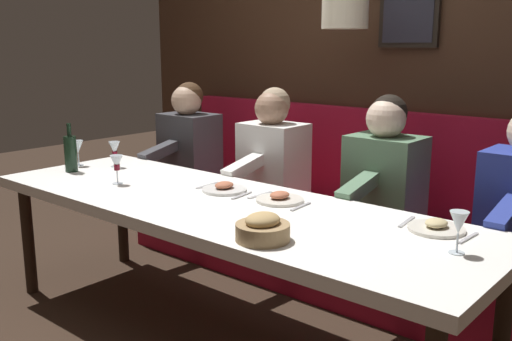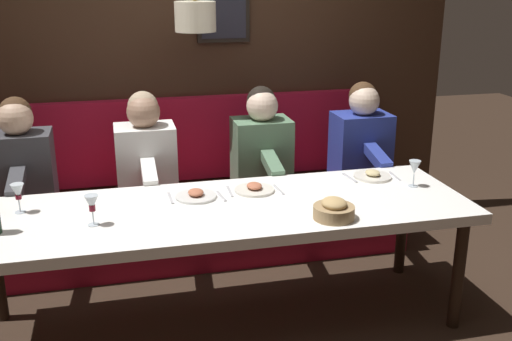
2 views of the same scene
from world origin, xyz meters
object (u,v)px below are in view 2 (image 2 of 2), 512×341
(diner_middle, at_px, (146,154))
(wine_glass_3, at_px, (18,193))
(wine_glass_1, at_px, (414,168))
(bread_bowl, at_px, (334,210))
(diner_nearest, at_px, (361,140))
(diner_near, at_px, (262,146))
(wine_glass_0, at_px, (92,204))
(dining_table, at_px, (224,216))
(diner_far, at_px, (21,162))

(diner_middle, height_order, wine_glass_3, diner_middle)
(diner_middle, relative_size, wine_glass_1, 4.82)
(wine_glass_3, distance_m, bread_bowl, 1.70)
(wine_glass_1, relative_size, wine_glass_3, 1.00)
(diner_nearest, bearing_deg, diner_near, 90.00)
(wine_glass_0, bearing_deg, diner_near, -49.28)
(dining_table, distance_m, bread_bowl, 0.63)
(wine_glass_0, bearing_deg, bread_bowl, -99.44)
(dining_table, distance_m, wine_glass_0, 0.73)
(dining_table, relative_size, diner_middle, 3.53)
(diner_nearest, bearing_deg, diner_middle, 90.00)
(diner_far, bearing_deg, wine_glass_1, -109.33)
(diner_far, xyz_separation_m, wine_glass_3, (-0.71, -0.07, 0.04))
(diner_far, bearing_deg, diner_near, -90.00)
(dining_table, distance_m, diner_nearest, 1.49)
(bread_bowl, bearing_deg, diner_far, 55.10)
(diner_middle, height_order, bread_bowl, diner_middle)
(dining_table, relative_size, wine_glass_0, 17.00)
(bread_bowl, bearing_deg, diner_middle, 37.32)
(diner_middle, xyz_separation_m, diner_far, (0.00, 0.80, 0.00))
(diner_near, xyz_separation_m, wine_glass_3, (-0.71, 1.53, 0.04))
(diner_near, distance_m, diner_middle, 0.81)
(bread_bowl, bearing_deg, wine_glass_0, 80.56)
(diner_near, xyz_separation_m, bread_bowl, (-1.19, -0.10, -0.03))
(dining_table, bearing_deg, wine_glass_1, -87.25)
(diner_far, xyz_separation_m, wine_glass_0, (-0.98, -0.47, 0.04))
(diner_nearest, distance_m, wine_glass_3, 2.39)
(diner_middle, bearing_deg, diner_nearest, -90.00)
(dining_table, xyz_separation_m, diner_far, (0.88, 1.17, 0.14))
(diner_far, relative_size, wine_glass_3, 4.82)
(dining_table, xyz_separation_m, diner_near, (0.88, -0.44, 0.14))
(dining_table, bearing_deg, bread_bowl, -119.65)
(dining_table, distance_m, diner_far, 1.47)
(diner_far, distance_m, wine_glass_1, 2.49)
(diner_near, relative_size, bread_bowl, 3.60)
(diner_far, height_order, wine_glass_0, diner_far)
(dining_table, xyz_separation_m, bread_bowl, (-0.30, -0.54, 0.11))
(diner_middle, relative_size, bread_bowl, 3.60)
(dining_table, height_order, diner_near, diner_near)
(diner_nearest, xyz_separation_m, diner_near, (0.00, 0.76, 0.00))
(diner_nearest, distance_m, wine_glass_1, 0.83)
(wine_glass_0, bearing_deg, diner_middle, -18.66)
(diner_near, relative_size, wine_glass_0, 4.82)
(diner_near, relative_size, diner_far, 1.00)
(diner_nearest, distance_m, bread_bowl, 1.36)
(diner_near, distance_m, bread_bowl, 1.19)
(diner_far, bearing_deg, wine_glass_3, -174.03)
(diner_far, distance_m, wine_glass_3, 0.72)
(wine_glass_0, height_order, wine_glass_1, same)
(wine_glass_0, bearing_deg, diner_far, 25.36)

